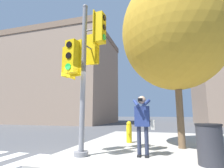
{
  "coord_description": "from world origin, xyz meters",
  "views": [
    {
      "loc": [
        2.53,
        -3.86,
        1.29
      ],
      "look_at": [
        1.1,
        1.07,
        2.17
      ],
      "focal_mm": 28.0,
      "sensor_mm": 36.0,
      "label": 1
    }
  ],
  "objects_px": {
    "traffic_signal_pole": "(84,58)",
    "street_tree": "(175,33)",
    "fire_hydrant": "(129,132)",
    "person_photographer": "(143,120)",
    "trash_bin": "(210,144)"
  },
  "relations": [
    {
      "from": "traffic_signal_pole",
      "to": "street_tree",
      "type": "distance_m",
      "value": 3.59
    },
    {
      "from": "traffic_signal_pole",
      "to": "fire_hydrant",
      "type": "height_order",
      "value": "traffic_signal_pole"
    },
    {
      "from": "person_photographer",
      "to": "street_tree",
      "type": "height_order",
      "value": "street_tree"
    },
    {
      "from": "traffic_signal_pole",
      "to": "person_photographer",
      "type": "distance_m",
      "value": 2.44
    },
    {
      "from": "fire_hydrant",
      "to": "trash_bin",
      "type": "bearing_deg",
      "value": -48.11
    },
    {
      "from": "traffic_signal_pole",
      "to": "person_photographer",
      "type": "bearing_deg",
      "value": 14.79
    },
    {
      "from": "traffic_signal_pole",
      "to": "street_tree",
      "type": "relative_size",
      "value": 0.72
    },
    {
      "from": "person_photographer",
      "to": "trash_bin",
      "type": "bearing_deg",
      "value": -16.17
    },
    {
      "from": "street_tree",
      "to": "trash_bin",
      "type": "bearing_deg",
      "value": -77.83
    },
    {
      "from": "person_photographer",
      "to": "traffic_signal_pole",
      "type": "bearing_deg",
      "value": -165.21
    },
    {
      "from": "street_tree",
      "to": "trash_bin",
      "type": "height_order",
      "value": "street_tree"
    },
    {
      "from": "fire_hydrant",
      "to": "trash_bin",
      "type": "relative_size",
      "value": 0.92
    },
    {
      "from": "person_photographer",
      "to": "trash_bin",
      "type": "height_order",
      "value": "person_photographer"
    },
    {
      "from": "person_photographer",
      "to": "street_tree",
      "type": "distance_m",
      "value": 3.61
    },
    {
      "from": "traffic_signal_pole",
      "to": "street_tree",
      "type": "height_order",
      "value": "street_tree"
    }
  ]
}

